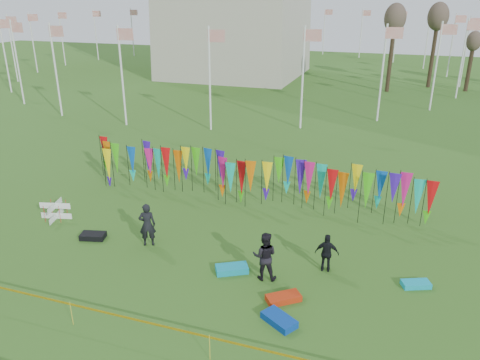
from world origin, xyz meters
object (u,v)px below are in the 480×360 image
(box_kite, at_px, (56,211))
(kite_bag_turquoise, at_px, (232,269))
(person_left, at_px, (147,225))
(kite_bag_blue, at_px, (279,320))
(kite_bag_red, at_px, (283,298))
(person_mid, at_px, (265,256))
(kite_bag_black, at_px, (93,236))
(person_right, at_px, (327,253))
(kite_bag_teal, at_px, (416,284))

(box_kite, height_order, kite_bag_turquoise, box_kite)
(person_left, distance_m, kite_bag_blue, 7.49)
(kite_bag_blue, xyz_separation_m, kite_bag_red, (-0.16, 1.24, -0.01))
(person_mid, xyz_separation_m, kite_bag_turquoise, (-1.33, 0.01, -0.85))
(box_kite, bearing_deg, kite_bag_black, -21.11)
(person_mid, bearing_deg, box_kite, -18.94)
(kite_bag_turquoise, xyz_separation_m, kite_bag_black, (-6.80, 0.54, -0.00))
(person_left, bearing_deg, person_right, 158.91)
(person_right, xyz_separation_m, kite_bag_black, (-10.29, -0.74, -0.67))
(person_mid, relative_size, kite_bag_teal, 1.88)
(box_kite, relative_size, kite_bag_red, 0.71)
(person_left, relative_size, kite_bag_black, 1.83)
(person_left, bearing_deg, kite_bag_black, -17.89)
(box_kite, height_order, kite_bag_teal, box_kite)
(person_right, height_order, kite_bag_turquoise, person_right)
(person_mid, relative_size, kite_bag_red, 1.59)
(box_kite, distance_m, kite_bag_blue, 12.85)
(kite_bag_blue, bearing_deg, kite_bag_black, 162.50)
(box_kite, height_order, kite_bag_red, box_kite)
(person_left, xyz_separation_m, kite_bag_red, (6.54, -2.01, -0.87))
(person_left, bearing_deg, kite_bag_turquoise, 144.21)
(box_kite, xyz_separation_m, kite_bag_turquoise, (9.66, -1.64, -0.31))
(box_kite, bearing_deg, kite_bag_teal, -1.24)
(kite_bag_turquoise, xyz_separation_m, kite_bag_teal, (6.86, 1.29, -0.03))
(person_mid, height_order, kite_bag_blue, person_mid)
(kite_bag_red, height_order, kite_bag_black, kite_bag_black)
(kite_bag_black, bearing_deg, kite_bag_turquoise, -4.54)
(person_left, bearing_deg, kite_bag_red, 138.55)
(person_right, distance_m, kite_bag_turquoise, 3.77)
(kite_bag_black, bearing_deg, person_left, 6.49)
(kite_bag_red, bearing_deg, kite_bag_teal, 28.72)
(box_kite, height_order, person_mid, person_mid)
(box_kite, distance_m, kite_bag_red, 12.36)
(person_right, bearing_deg, kite_bag_black, -1.75)
(person_right, bearing_deg, kite_bag_red, 59.71)
(person_left, xyz_separation_m, person_mid, (5.49, -0.85, -0.01))
(kite_bag_black, distance_m, kite_bag_teal, 13.67)
(kite_bag_turquoise, distance_m, kite_bag_black, 6.82)
(person_left, relative_size, person_right, 1.23)
(person_left, relative_size, kite_bag_turquoise, 1.56)
(person_mid, xyz_separation_m, kite_bag_blue, (1.20, -2.39, -0.85))
(person_mid, bearing_deg, kite_bag_turquoise, -10.86)
(box_kite, relative_size, person_left, 0.44)
(person_right, height_order, kite_bag_blue, person_right)
(kite_bag_turquoise, height_order, kite_bag_red, kite_bag_turquoise)
(box_kite, relative_size, person_right, 0.54)
(person_left, relative_size, person_mid, 1.01)
(box_kite, xyz_separation_m, person_mid, (10.99, -1.66, 0.54))
(person_mid, distance_m, kite_bag_red, 1.78)
(kite_bag_blue, height_order, kite_bag_red, kite_bag_blue)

